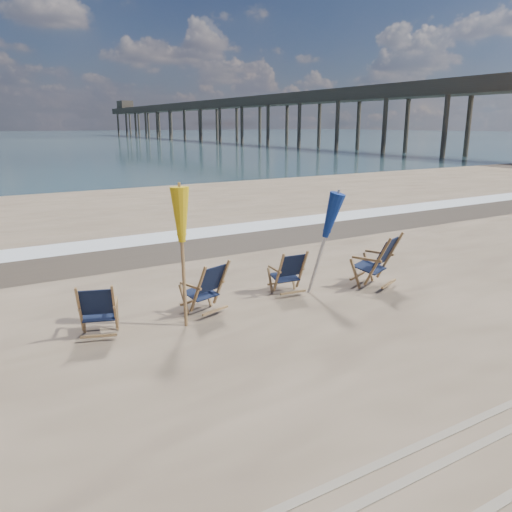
# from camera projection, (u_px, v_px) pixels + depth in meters

# --- Properties ---
(surf_foam) EXTENTS (200.00, 1.40, 0.01)m
(surf_foam) POSITION_uv_depth(u_px,v_px,m) (146.00, 239.00, 14.12)
(surf_foam) COLOR silver
(surf_foam) RESTS_ON ground
(wet_sand_strip) EXTENTS (200.00, 2.60, 0.00)m
(wet_sand_strip) POSITION_uv_depth(u_px,v_px,m) (165.00, 250.00, 12.87)
(wet_sand_strip) COLOR #42362A
(wet_sand_strip) RESTS_ON ground
(beach_chair_0) EXTENTS (0.75, 0.80, 0.90)m
(beach_chair_0) POSITION_uv_depth(u_px,v_px,m) (115.00, 310.00, 7.52)
(beach_chair_0) COLOR black
(beach_chair_0) RESTS_ON ground
(beach_chair_1) EXTENTS (0.78, 0.83, 0.95)m
(beach_chair_1) POSITION_uv_depth(u_px,v_px,m) (222.00, 284.00, 8.62)
(beach_chair_1) COLOR black
(beach_chair_1) RESTS_ON ground
(beach_chair_2) EXTENTS (0.63, 0.69, 0.89)m
(beach_chair_2) POSITION_uv_depth(u_px,v_px,m) (302.00, 271.00, 9.49)
(beach_chair_2) COLOR black
(beach_chair_2) RESTS_ON ground
(beach_chair_3) EXTENTS (0.97, 1.02, 1.11)m
(beach_chair_3) POSITION_uv_depth(u_px,v_px,m) (390.00, 258.00, 10.03)
(beach_chair_3) COLOR black
(beach_chair_3) RESTS_ON ground
(umbrella_yellow) EXTENTS (0.30, 0.30, 2.22)m
(umbrella_yellow) POSITION_uv_depth(u_px,v_px,m) (182.00, 223.00, 7.67)
(umbrella_yellow) COLOR #997144
(umbrella_yellow) RESTS_ON ground
(umbrella_blue) EXTENTS (0.30, 0.30, 1.98)m
(umbrella_blue) POSITION_uv_depth(u_px,v_px,m) (323.00, 218.00, 9.24)
(umbrella_blue) COLOR #A5A5AD
(umbrella_blue) RESTS_ON ground
(fishing_pier) EXTENTS (4.40, 140.00, 9.30)m
(fishing_pier) POSITION_uv_depth(u_px,v_px,m) (234.00, 115.00, 86.27)
(fishing_pier) COLOR #4C4237
(fishing_pier) RESTS_ON ground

